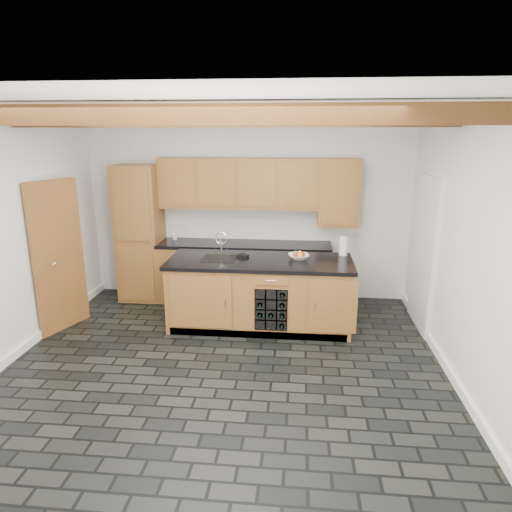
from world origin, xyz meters
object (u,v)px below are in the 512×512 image
at_px(island, 260,293).
at_px(kitchen_scale, 243,255).
at_px(fruit_bowl, 299,257).
at_px(paper_towel, 343,246).

distance_m(island, kitchen_scale, 0.57).
distance_m(fruit_bowl, paper_towel, 0.67).
bearing_deg(paper_towel, island, -161.80).
bearing_deg(kitchen_scale, island, -3.66).
bearing_deg(paper_towel, fruit_bowl, -156.44).
relative_size(island, kitchen_scale, 13.62).
relative_size(island, paper_towel, 9.69).
bearing_deg(fruit_bowl, kitchen_scale, 177.93).
relative_size(fruit_bowl, paper_towel, 1.07).
distance_m(island, fruit_bowl, 0.72).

